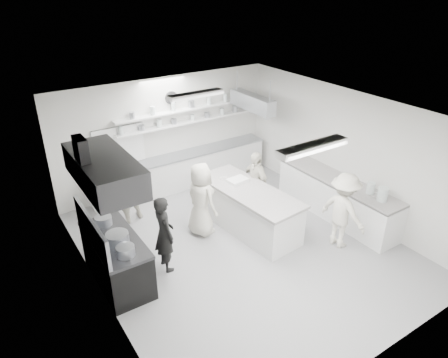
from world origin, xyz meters
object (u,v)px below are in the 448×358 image
prep_island (248,210)px  cook_back (123,189)px  right_counter (336,198)px  back_counter (183,171)px  cook_stove (164,234)px  stove (117,261)px

prep_island → cook_back: (-2.24, 1.85, 0.37)m
right_counter → back_counter: bearing=124.7°
back_counter → cook_stove: size_ratio=3.12×
prep_island → cook_stove: bearing=-178.6°
back_counter → cook_back: cook_back is taller
back_counter → cook_back: bearing=-157.1°
prep_island → cook_back: 2.93m
prep_island → cook_stove: cook_stove is taller
right_counter → prep_island: bearing=161.3°
cook_back → right_counter: bearing=133.7°
right_counter → cook_back: size_ratio=1.95×
stove → back_counter: (2.90, 2.80, 0.01)m
cook_back → stove: bearing=49.3°
right_counter → prep_island: prep_island is taller
right_counter → cook_stove: bearing=174.1°
prep_island → cook_stove: (-2.22, -0.26, 0.33)m
stove → right_counter: 5.28m
back_counter → right_counter: bearing=-55.3°
back_counter → right_counter: size_ratio=1.52×
cook_stove → cook_back: 2.11m
prep_island → cook_back: cook_back is taller
stove → cook_stove: bearing=-9.2°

